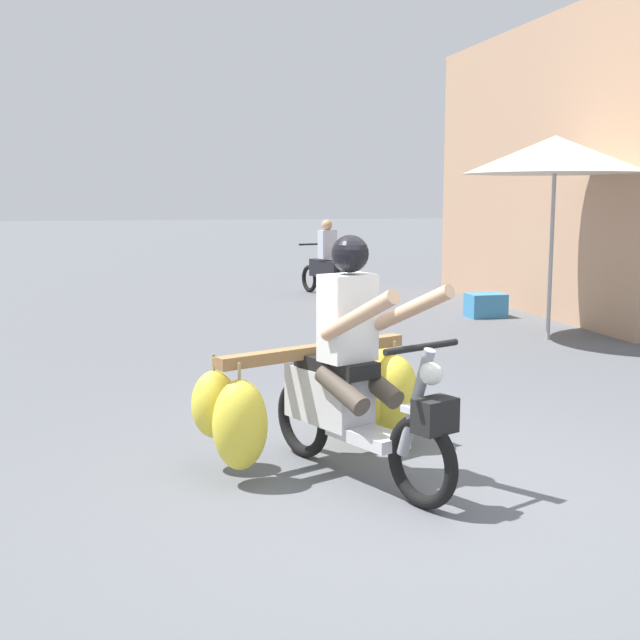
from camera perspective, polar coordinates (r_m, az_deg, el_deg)
The scene contains 5 objects.
ground_plane at distance 5.17m, azimuth 6.53°, elevation -12.03°, with size 120.00×120.00×0.00m, color #56595E.
motorbike_main_loaded at distance 5.61m, azimuth 1.57°, elevation -4.84°, with size 1.77×1.96×1.58m.
motorbike_distant_ahead_left at distance 15.06m, azimuth 0.43°, elevation 3.86°, with size 0.66×1.58×1.40m.
market_umbrella_near_shop at distance 10.73m, azimuth 16.10°, elevation 11.02°, with size 2.26×2.26×2.56m.
produce_crate at distance 12.64m, azimuth 11.49°, elevation 1.00°, with size 0.56×0.40×0.36m, color teal.
Camera 1 is at (-1.70, -4.53, 1.82)m, focal length 45.85 mm.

